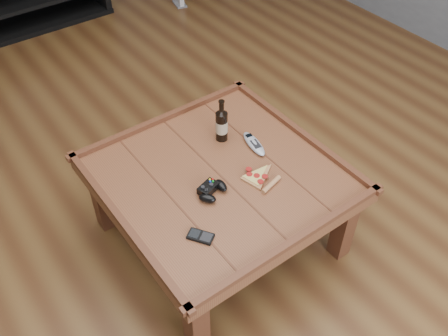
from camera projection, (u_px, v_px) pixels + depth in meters
ground at (220, 237)px, 2.55m from camera, size 6.00×6.00×0.00m
baseboard at (14, 10)px, 4.25m from camera, size 5.00×0.02×0.10m
coffee_table at (219, 184)px, 2.28m from camera, size 1.03×1.03×0.48m
beer_bottle at (222, 124)px, 2.35m from camera, size 0.06×0.06×0.22m
game_controller at (212, 190)px, 2.14m from camera, size 0.16×0.13×0.04m
pizza_slice at (259, 178)px, 2.21m from camera, size 0.18×0.24×0.02m
smartphone at (201, 236)px, 1.98m from camera, size 0.10×0.12×0.01m
remote_control at (254, 144)px, 2.37m from camera, size 0.09×0.20×0.03m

